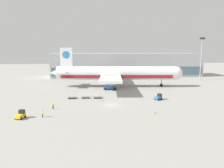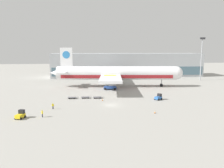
{
  "view_description": "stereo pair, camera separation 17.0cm",
  "coord_description": "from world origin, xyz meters",
  "px_view_note": "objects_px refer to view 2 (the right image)",
  "views": [
    {
      "loc": [
        -6.7,
        -61.92,
        15.99
      ],
      "look_at": [
        1.71,
        14.49,
        4.0
      ],
      "focal_mm": 35.0,
      "sensor_mm": 36.0,
      "label": 1
    },
    {
      "loc": [
        -6.53,
        -61.94,
        15.99
      ],
      "look_at": [
        1.71,
        14.49,
        4.0
      ],
      "focal_mm": 35.0,
      "sensor_mm": 36.0,
      "label": 2
    }
  ],
  "objects_px": {
    "baggage_dolly_lead": "(72,97)",
    "ground_crew_near": "(53,106)",
    "traffic_cone_near": "(102,100)",
    "airplane_main": "(115,73)",
    "ground_crew_far": "(42,113)",
    "baggage_tug_mid": "(21,115)",
    "baggage_dolly_second": "(85,97)",
    "scissor_lift_loader": "(110,84)",
    "baggage_dolly_third": "(97,97)",
    "light_mast": "(202,56)",
    "baggage_tug_foreground": "(159,97)",
    "traffic_cone_far": "(155,112)"
  },
  "relations": [
    {
      "from": "ground_crew_near",
      "to": "traffic_cone_near",
      "type": "bearing_deg",
      "value": -150.92
    },
    {
      "from": "airplane_main",
      "to": "traffic_cone_near",
      "type": "distance_m",
      "value": 27.95
    },
    {
      "from": "airplane_main",
      "to": "light_mast",
      "type": "bearing_deg",
      "value": 24.03
    },
    {
      "from": "baggage_dolly_lead",
      "to": "ground_crew_far",
      "type": "bearing_deg",
      "value": -107.26
    },
    {
      "from": "ground_crew_near",
      "to": "traffic_cone_near",
      "type": "xyz_separation_m",
      "value": [
        14.13,
        8.42,
        -0.69
      ]
    },
    {
      "from": "baggage_tug_foreground",
      "to": "traffic_cone_near",
      "type": "relative_size",
      "value": 4.62
    },
    {
      "from": "baggage_dolly_second",
      "to": "baggage_dolly_third",
      "type": "height_order",
      "value": "same"
    },
    {
      "from": "baggage_tug_foreground",
      "to": "traffic_cone_near",
      "type": "xyz_separation_m",
      "value": [
        -18.19,
        0.62,
        -0.58
      ]
    },
    {
      "from": "traffic_cone_far",
      "to": "baggage_dolly_second",
      "type": "bearing_deg",
      "value": 132.56
    },
    {
      "from": "scissor_lift_loader",
      "to": "baggage_dolly_third",
      "type": "height_order",
      "value": "scissor_lift_loader"
    },
    {
      "from": "ground_crew_near",
      "to": "ground_crew_far",
      "type": "relative_size",
      "value": 0.93
    },
    {
      "from": "baggage_dolly_lead",
      "to": "baggage_dolly_third",
      "type": "bearing_deg",
      "value": -4.31
    },
    {
      "from": "baggage_dolly_third",
      "to": "scissor_lift_loader",
      "type": "bearing_deg",
      "value": 68.73
    },
    {
      "from": "ground_crew_near",
      "to": "traffic_cone_far",
      "type": "bearing_deg",
      "value": 163.71
    },
    {
      "from": "baggage_dolly_lead",
      "to": "traffic_cone_near",
      "type": "relative_size",
      "value": 6.1
    },
    {
      "from": "ground_crew_near",
      "to": "baggage_dolly_third",
      "type": "bearing_deg",
      "value": -138.04
    },
    {
      "from": "baggage_dolly_second",
      "to": "ground_crew_near",
      "type": "height_order",
      "value": "ground_crew_near"
    },
    {
      "from": "baggage_dolly_lead",
      "to": "ground_crew_near",
      "type": "xyz_separation_m",
      "value": [
        -4.28,
        -12.54,
        0.59
      ]
    },
    {
      "from": "baggage_tug_foreground",
      "to": "ground_crew_near",
      "type": "relative_size",
      "value": 1.67
    },
    {
      "from": "baggage_dolly_second",
      "to": "light_mast",
      "type": "bearing_deg",
      "value": 30.71
    },
    {
      "from": "airplane_main",
      "to": "baggage_dolly_lead",
      "type": "bearing_deg",
      "value": -121.24
    },
    {
      "from": "light_mast",
      "to": "baggage_dolly_lead",
      "type": "distance_m",
      "value": 76.01
    },
    {
      "from": "ground_crew_far",
      "to": "traffic_cone_far",
      "type": "bearing_deg",
      "value": -120.58
    },
    {
      "from": "baggage_dolly_second",
      "to": "traffic_cone_far",
      "type": "relative_size",
      "value": 5.52
    },
    {
      "from": "light_mast",
      "to": "ground_crew_near",
      "type": "bearing_deg",
      "value": -143.92
    },
    {
      "from": "airplane_main",
      "to": "baggage_dolly_second",
      "type": "xyz_separation_m",
      "value": [
        -12.63,
        -22.27,
        -5.45
      ]
    },
    {
      "from": "baggage_tug_mid",
      "to": "baggage_dolly_lead",
      "type": "bearing_deg",
      "value": -8.93
    },
    {
      "from": "light_mast",
      "to": "baggage_tug_foreground",
      "type": "xyz_separation_m",
      "value": [
        -36.72,
        -42.49,
        -12.19
      ]
    },
    {
      "from": "ground_crew_near",
      "to": "baggage_dolly_lead",
      "type": "bearing_deg",
      "value": -110.58
    },
    {
      "from": "ground_crew_near",
      "to": "ground_crew_far",
      "type": "height_order",
      "value": "ground_crew_far"
    },
    {
      "from": "scissor_lift_loader",
      "to": "baggage_dolly_second",
      "type": "distance_m",
      "value": 18.56
    },
    {
      "from": "baggage_dolly_lead",
      "to": "traffic_cone_near",
      "type": "xyz_separation_m",
      "value": [
        9.84,
        -4.12,
        -0.09
      ]
    },
    {
      "from": "baggage_tug_mid",
      "to": "baggage_dolly_lead",
      "type": "height_order",
      "value": "baggage_tug_mid"
    },
    {
      "from": "light_mast",
      "to": "baggage_dolly_second",
      "type": "height_order",
      "value": "light_mast"
    },
    {
      "from": "baggage_dolly_third",
      "to": "baggage_dolly_second",
      "type": "bearing_deg",
      "value": 171.68
    },
    {
      "from": "ground_crew_near",
      "to": "traffic_cone_near",
      "type": "distance_m",
      "value": 16.46
    },
    {
      "from": "baggage_dolly_third",
      "to": "traffic_cone_near",
      "type": "xyz_separation_m",
      "value": [
        1.46,
        -3.68,
        -0.09
      ]
    },
    {
      "from": "scissor_lift_loader",
      "to": "baggage_dolly_second",
      "type": "relative_size",
      "value": 1.59
    },
    {
      "from": "baggage_tug_mid",
      "to": "traffic_cone_near",
      "type": "xyz_separation_m",
      "value": [
        20.38,
        16.09,
        -0.58
      ]
    },
    {
      "from": "ground_crew_near",
      "to": "light_mast",
      "type": "bearing_deg",
      "value": -145.66
    },
    {
      "from": "airplane_main",
      "to": "baggage_tug_foreground",
      "type": "relative_size",
      "value": 20.63
    },
    {
      "from": "baggage_tug_mid",
      "to": "baggage_dolly_third",
      "type": "relative_size",
      "value": 0.74
    },
    {
      "from": "baggage_tug_mid",
      "to": "ground_crew_near",
      "type": "xyz_separation_m",
      "value": [
        6.26,
        7.67,
        0.11
      ]
    },
    {
      "from": "baggage_dolly_lead",
      "to": "baggage_tug_foreground",
      "type": "bearing_deg",
      "value": -10.88
    },
    {
      "from": "light_mast",
      "to": "scissor_lift_loader",
      "type": "distance_m",
      "value": 56.18
    },
    {
      "from": "airplane_main",
      "to": "traffic_cone_far",
      "type": "xyz_separation_m",
      "value": [
        5.27,
        -41.76,
        -5.51
      ]
    },
    {
      "from": "airplane_main",
      "to": "ground_crew_far",
      "type": "distance_m",
      "value": 48.04
    },
    {
      "from": "airplane_main",
      "to": "baggage_dolly_lead",
      "type": "xyz_separation_m",
      "value": [
        -17.03,
        -22.32,
        -5.45
      ]
    },
    {
      "from": "traffic_cone_near",
      "to": "traffic_cone_far",
      "type": "bearing_deg",
      "value": -50.91
    },
    {
      "from": "baggage_tug_mid",
      "to": "baggage_dolly_second",
      "type": "relative_size",
      "value": 0.74
    }
  ]
}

